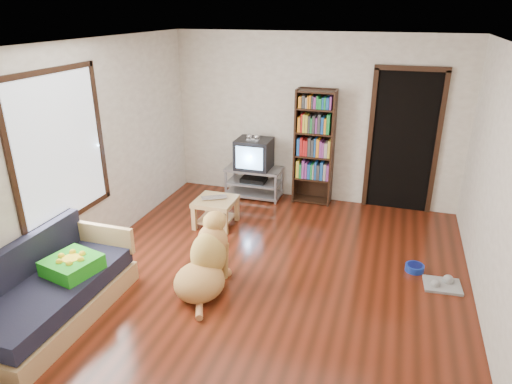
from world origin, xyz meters
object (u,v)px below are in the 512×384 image
(sofa, at_px, (51,295))
(coffee_table, at_px, (216,207))
(dog, at_px, (206,263))
(crt_tv, at_px, (254,153))
(bookshelf, at_px, (314,141))
(green_cushion, at_px, (72,265))
(grey_rag, at_px, (442,285))
(dog_bowl, at_px, (415,268))
(tv_stand, at_px, (254,181))
(laptop, at_px, (215,199))

(sofa, relative_size, coffee_table, 3.27)
(coffee_table, bearing_deg, dog, -71.64)
(crt_tv, distance_m, bookshelf, 0.99)
(green_cushion, xyz_separation_m, crt_tv, (0.85, 3.43, 0.24))
(grey_rag, relative_size, sofa, 0.22)
(dog_bowl, height_order, coffee_table, coffee_table)
(green_cushion, height_order, crt_tv, crt_tv)
(sofa, bearing_deg, dog, 36.28)
(tv_stand, height_order, bookshelf, bookshelf)
(bookshelf, bearing_deg, green_cushion, -117.22)
(tv_stand, distance_m, coffee_table, 1.20)
(bookshelf, relative_size, sofa, 1.00)
(green_cushion, distance_m, laptop, 2.29)
(dog, bearing_deg, tv_stand, 96.47)
(dog_bowl, height_order, dog, dog)
(green_cushion, distance_m, tv_stand, 3.52)
(grey_rag, bearing_deg, coffee_table, 167.17)
(grey_rag, relative_size, bookshelf, 0.22)
(crt_tv, bearing_deg, tv_stand, -90.00)
(laptop, bearing_deg, green_cushion, -137.13)
(laptop, relative_size, coffee_table, 0.65)
(tv_stand, height_order, sofa, sofa)
(dog, bearing_deg, bookshelf, 76.97)
(bookshelf, xyz_separation_m, dog, (-0.64, -2.79, -0.68))
(dog_bowl, bearing_deg, crt_tv, 147.03)
(grey_rag, bearing_deg, bookshelf, 133.77)
(grey_rag, xyz_separation_m, dog, (-2.53, -0.82, 0.30))
(dog, bearing_deg, green_cushion, -148.27)
(laptop, distance_m, dog, 1.57)
(crt_tv, bearing_deg, sofa, -104.93)
(sofa, bearing_deg, green_cushion, 61.09)
(coffee_table, height_order, dog, dog)
(tv_stand, distance_m, crt_tv, 0.47)
(crt_tv, bearing_deg, laptop, -99.05)
(green_cushion, height_order, grey_rag, green_cushion)
(dog_bowl, xyz_separation_m, crt_tv, (-2.53, 1.64, 0.70))
(grey_rag, bearing_deg, crt_tv, 146.25)
(laptop, distance_m, coffee_table, 0.14)
(grey_rag, relative_size, coffee_table, 0.73)
(green_cushion, height_order, laptop, green_cushion)
(coffee_table, bearing_deg, dog_bowl, -9.15)
(dog_bowl, distance_m, dog, 2.49)
(bookshelf, height_order, dog, bookshelf)
(dog, bearing_deg, coffee_table, 108.36)
(grey_rag, xyz_separation_m, sofa, (-3.80, -1.76, 0.25))
(crt_tv, bearing_deg, dog_bowl, -32.97)
(dog_bowl, height_order, grey_rag, dog_bowl)
(bookshelf, distance_m, dog, 2.94)
(green_cushion, relative_size, bookshelf, 0.26)
(crt_tv, bearing_deg, coffee_table, -99.27)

